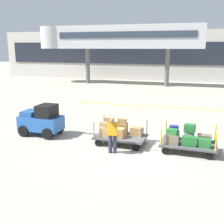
{
  "coord_description": "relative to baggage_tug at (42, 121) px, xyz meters",
  "views": [
    {
      "loc": [
        2.4,
        -11.77,
        4.36
      ],
      "look_at": [
        -1.6,
        1.66,
        1.07
      ],
      "focal_mm": 44.65,
      "sensor_mm": 36.0,
      "label": 1
    }
  ],
  "objects": [
    {
      "name": "baggage_cart_middle",
      "position": [
        7.09,
        -0.31,
        -0.21
      ],
      "size": [
        3.03,
        1.5,
        1.13
      ],
      "color": "#4C4C4F",
      "rests_on": "ground_plane"
    },
    {
      "name": "terminal_building",
      "position": [
        4.84,
        25.84,
        2.47
      ],
      "size": [
        49.53,
        2.51,
        6.44
      ],
      "color": "#BCB7AD",
      "rests_on": "ground_plane"
    },
    {
      "name": "safety_cone_near",
      "position": [
        -1.44,
        3.36,
        -0.48
      ],
      "size": [
        0.36,
        0.36,
        0.55
      ],
      "primitive_type": "cone",
      "color": "#EA590F",
      "rests_on": "ground_plane"
    },
    {
      "name": "ground_plane",
      "position": [
        4.84,
        -0.14,
        -0.75
      ],
      "size": [
        120.0,
        120.0,
        0.0
      ],
      "primitive_type": "plane",
      "color": "#A8A08E"
    },
    {
      "name": "jet_bridge",
      "position": [
        -2.27,
        19.85,
        4.64
      ],
      "size": [
        19.35,
        3.0,
        6.74
      ],
      "color": "#B7B7BC",
      "rests_on": "ground_plane"
    },
    {
      "name": "baggage_tug",
      "position": [
        0.0,
        0.0,
        0.0
      ],
      "size": [
        2.15,
        1.31,
        1.58
      ],
      "color": "#2659A5",
      "rests_on": "ground_plane"
    },
    {
      "name": "baggage_cart_lead",
      "position": [
        4.02,
        -0.11,
        -0.19
      ],
      "size": [
        3.03,
        1.5,
        1.15
      ],
      "color": "#4C4C4F",
      "rests_on": "ground_plane"
    },
    {
      "name": "baggage_handler",
      "position": [
        4.12,
        -1.4,
        0.11
      ],
      "size": [
        0.46,
        0.48,
        1.56
      ],
      "color": "#2D334C",
      "rests_on": "ground_plane"
    },
    {
      "name": "apron_lead_line",
      "position": [
        6.07,
        8.52,
        -0.75
      ],
      "size": [
        16.03,
        0.31,
        0.01
      ],
      "primitive_type": "cube",
      "rotation": [
        0.0,
        0.0,
        0.01
      ],
      "color": "yellow",
      "rests_on": "ground_plane"
    }
  ]
}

